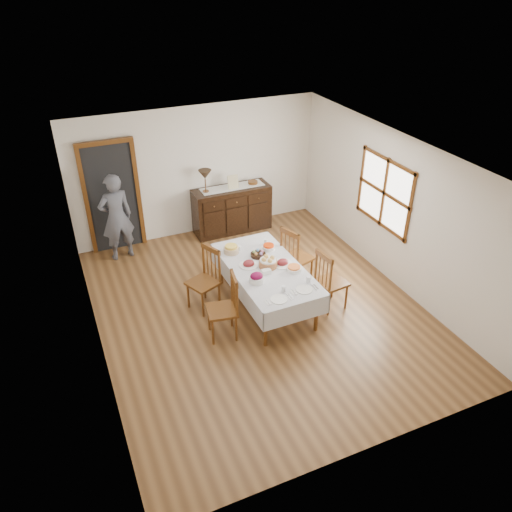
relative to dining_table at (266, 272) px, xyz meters
name	(u,v)px	position (x,y,z in m)	size (l,w,h in m)	color
ground	(258,308)	(-0.15, -0.05, -0.65)	(6.00, 6.00, 0.00)	brown
room_shell	(239,209)	(-0.29, 0.38, 1.00)	(5.02, 6.02, 2.65)	white
dining_table	(266,272)	(0.00, 0.00, 0.00)	(1.12, 2.15, 0.73)	silver
chair_left_near	(225,306)	(-0.86, -0.45, -0.12)	(0.50, 0.50, 1.05)	#5A3212
chair_left_far	(205,278)	(-0.89, 0.37, -0.11)	(0.58, 0.58, 1.06)	#5A3212
chair_right_near	(329,280)	(0.91, -0.46, -0.11)	(0.49, 0.49, 1.05)	#5A3212
chair_right_far	(295,256)	(0.73, 0.39, -0.09)	(0.58, 0.58, 1.10)	#5A3212
sideboard	(232,209)	(0.45, 2.67, -0.17)	(1.59, 0.57, 0.95)	black
person	(116,215)	(-1.88, 2.50, 0.25)	(0.56, 0.36, 1.80)	#4E505A
bread_basket	(268,263)	(0.04, 0.00, 0.17)	(0.29, 0.29, 0.19)	#975D35
egg_basket	(258,254)	(0.03, 0.36, 0.12)	(0.25, 0.25, 0.10)	black
ham_platter_a	(249,264)	(-0.23, 0.16, 0.12)	(0.31, 0.31, 0.11)	white
ham_platter_b	(283,263)	(0.29, -0.02, 0.12)	(0.33, 0.33, 0.11)	white
beet_bowl	(257,278)	(-0.30, -0.32, 0.16)	(0.22, 0.22, 0.16)	white
carrot_bowl	(269,247)	(0.27, 0.49, 0.13)	(0.21, 0.21, 0.09)	white
pineapple_bowl	(231,249)	(-0.33, 0.65, 0.15)	(0.25, 0.25, 0.13)	tan
casserole_dish	(294,268)	(0.37, -0.26, 0.13)	(0.24, 0.24, 0.08)	white
butter_dish	(266,272)	(-0.07, -0.17, 0.12)	(0.14, 0.09, 0.07)	white
setting_left	(280,296)	(-0.14, -0.81, 0.11)	(0.42, 0.31, 0.10)	white
setting_right	(305,286)	(0.31, -0.74, 0.11)	(0.42, 0.31, 0.10)	white
glass_far_a	(239,248)	(-0.19, 0.66, 0.13)	(0.06, 0.06, 0.09)	white
glass_far_b	(266,242)	(0.30, 0.67, 0.14)	(0.06, 0.06, 0.10)	white
runner	(232,187)	(0.49, 2.70, 0.31)	(1.30, 0.35, 0.01)	silver
table_lamp	(205,175)	(-0.08, 2.69, 0.66)	(0.26, 0.26, 0.46)	brown
picture_frame	(233,182)	(0.48, 2.64, 0.45)	(0.22, 0.08, 0.28)	#C7BC8D
deco_bowl	(253,182)	(0.94, 2.70, 0.34)	(0.20, 0.20, 0.06)	#5A3212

